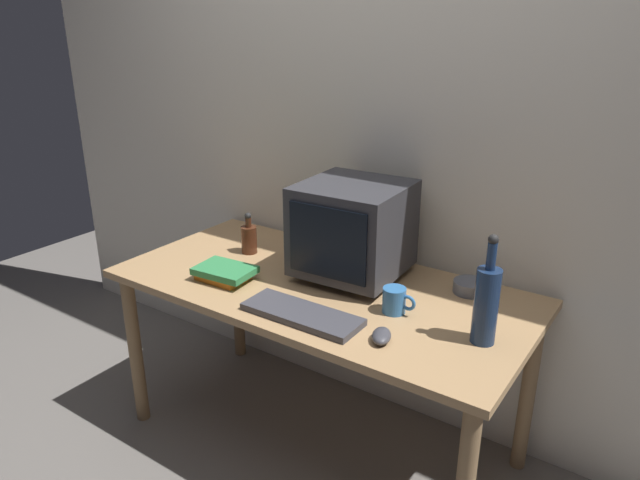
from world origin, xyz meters
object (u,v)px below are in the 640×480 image
object	(u,v)px
keyboard	(302,314)
cd_spindle	(470,287)
computer_mouse	(381,336)
book_stack	(224,273)
crt_monitor	(353,229)
bottle_tall	(486,303)
bottle_short	(249,238)
mug	(395,300)

from	to	relation	value
keyboard	cd_spindle	xyz separation A→B (m)	(0.39, 0.50, 0.01)
computer_mouse	book_stack	size ratio (longest dim) A/B	0.43
crt_monitor	book_stack	distance (m)	0.52
keyboard	bottle_tall	distance (m)	0.60
keyboard	bottle_short	size ratio (longest dim) A/B	2.34
bottle_tall	mug	world-z (taller)	bottle_tall
bottle_tall	mug	size ratio (longest dim) A/B	2.98
computer_mouse	book_stack	xyz separation A→B (m)	(-0.72, 0.06, 0.01)
crt_monitor	bottle_tall	bearing A→B (deg)	-17.97
mug	cd_spindle	bearing A→B (deg)	62.20
bottle_short	bottle_tall	bearing A→B (deg)	-7.80
bottle_tall	cd_spindle	distance (m)	0.37
crt_monitor	computer_mouse	bearing A→B (deg)	-47.80
bottle_tall	cd_spindle	bearing A→B (deg)	117.51
book_stack	cd_spindle	size ratio (longest dim) A/B	1.93
bottle_short	mug	size ratio (longest dim) A/B	1.50
cd_spindle	book_stack	bearing A→B (deg)	-152.41
computer_mouse	bottle_tall	xyz separation A→B (m)	(0.26, 0.18, 0.12)
crt_monitor	cd_spindle	size ratio (longest dim) A/B	3.38
computer_mouse	mug	size ratio (longest dim) A/B	0.83
keyboard	bottle_short	bearing A→B (deg)	146.57
crt_monitor	computer_mouse	distance (m)	0.53
computer_mouse	crt_monitor	bearing A→B (deg)	109.37
mug	cd_spindle	distance (m)	0.33
computer_mouse	bottle_short	xyz separation A→B (m)	(-0.82, 0.32, 0.05)
book_stack	bottle_short	bearing A→B (deg)	111.09
cd_spindle	bottle_tall	bearing A→B (deg)	-62.49
book_stack	cd_spindle	world-z (taller)	book_stack
crt_monitor	mug	size ratio (longest dim) A/B	3.38
keyboard	cd_spindle	size ratio (longest dim) A/B	3.50
mug	bottle_short	bearing A→B (deg)	170.28
book_stack	mug	world-z (taller)	mug
crt_monitor	book_stack	bearing A→B (deg)	-141.15
keyboard	cd_spindle	bearing A→B (deg)	51.35
keyboard	bottle_short	distance (m)	0.63
computer_mouse	keyboard	bearing A→B (deg)	160.45
bottle_tall	bottle_short	distance (m)	1.09
crt_monitor	mug	bearing A→B (deg)	-32.24
book_stack	cd_spindle	xyz separation A→B (m)	(0.82, 0.43, -0.01)
mug	keyboard	bearing A→B (deg)	-138.87
keyboard	bottle_tall	xyz separation A→B (m)	(0.56, 0.19, 0.12)
bottle_short	keyboard	bearing A→B (deg)	-32.90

